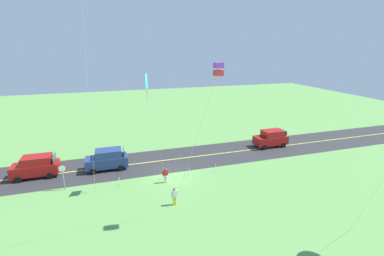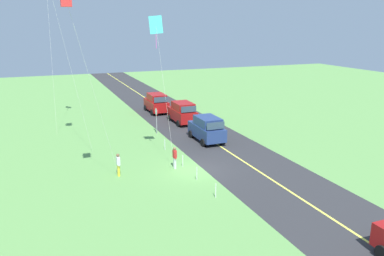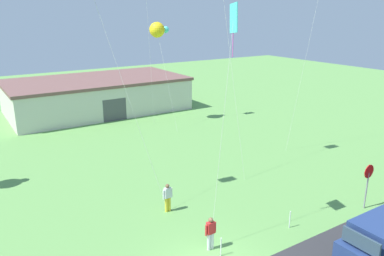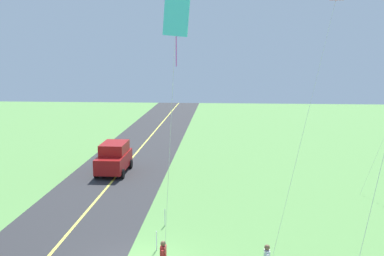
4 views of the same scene
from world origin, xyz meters
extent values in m
cube|color=#334756|center=(4.48, -3.58, 1.84)|extent=(0.10, 1.62, 0.60)
cylinder|color=black|center=(7.78, -2.63, 0.34)|extent=(0.68, 0.22, 0.68)
cylinder|color=gray|center=(10.20, -0.10, 1.05)|extent=(0.08, 0.08, 2.10)
cylinder|color=red|center=(10.20, -0.10, 2.18)|extent=(0.76, 0.04, 0.76)
cylinder|color=white|center=(10.20, -0.07, 2.18)|extent=(0.62, 0.01, 0.62)
cylinder|color=silver|center=(0.79, 1.36, 0.41)|extent=(0.16, 0.16, 0.82)
cylinder|color=silver|center=(0.97, 1.36, 0.41)|extent=(0.16, 0.16, 0.82)
cube|color=red|center=(0.88, 1.36, 1.10)|extent=(0.36, 0.22, 0.56)
cylinder|color=red|center=(0.64, 1.36, 1.05)|extent=(0.10, 0.10, 0.52)
cylinder|color=red|center=(1.12, 1.36, 1.05)|extent=(0.10, 0.10, 0.52)
sphere|color=brown|center=(0.88, 1.36, 1.49)|extent=(0.22, 0.22, 0.22)
cylinder|color=yellow|center=(0.87, 5.43, 0.41)|extent=(0.16, 0.16, 0.82)
cylinder|color=yellow|center=(1.05, 5.43, 0.41)|extent=(0.16, 0.16, 0.82)
cube|color=silver|center=(0.96, 5.43, 1.10)|extent=(0.36, 0.22, 0.56)
cylinder|color=silver|center=(0.72, 5.43, 1.05)|extent=(0.10, 0.10, 0.52)
cylinder|color=silver|center=(1.20, 5.43, 1.05)|extent=(0.10, 0.10, 0.52)
sphere|color=brown|center=(0.96, 5.43, 1.49)|extent=(0.22, 0.22, 0.22)
cylinder|color=silver|center=(1.65, 1.72, 5.05)|extent=(1.55, 0.74, 10.10)
cube|color=#4CD8D8|center=(2.41, 2.08, 10.10)|extent=(0.37, 0.96, 1.27)
cylinder|color=#D859BF|center=(2.41, 2.08, 9.20)|extent=(0.04, 0.04, 1.40)
cylinder|color=silver|center=(-0.29, 6.83, 5.73)|extent=(2.51, 2.81, 11.47)
cylinder|color=silver|center=(6.76, 7.78, 7.92)|extent=(0.78, 2.84, 15.84)
cylinder|color=silver|center=(14.62, 8.60, 7.62)|extent=(2.50, 0.40, 15.23)
cylinder|color=silver|center=(7.91, 21.03, 8.12)|extent=(0.72, 0.26, 16.24)
cylinder|color=silver|center=(8.77, 19.32, 4.39)|extent=(0.13, 3.22, 8.78)
sphere|color=yellow|center=(8.71, 20.92, 8.77)|extent=(1.40, 1.40, 1.40)
sphere|color=#4CD8D8|center=(9.61, 20.92, 8.77)|extent=(0.60, 0.60, 0.60)
cube|color=beige|center=(5.41, 28.96, 1.60)|extent=(18.00, 10.00, 3.20)
cube|color=brown|center=(5.41, 28.96, 3.35)|extent=(18.36, 10.20, 0.30)
cube|color=#4C4C51|center=(5.41, 24.01, 1.10)|extent=(2.40, 0.12, 2.20)
cylinder|color=silver|center=(0.98, 0.70, 0.45)|extent=(0.05, 0.05, 0.90)
cylinder|color=silver|center=(5.25, 0.70, 0.45)|extent=(0.05, 0.05, 0.90)
camera|label=1|loc=(5.49, 24.88, 12.86)|focal=25.08mm
camera|label=2|loc=(-24.27, 10.06, 10.15)|focal=36.44mm
camera|label=3|loc=(-8.00, -10.92, 10.35)|focal=35.97mm
camera|label=4|loc=(17.84, 3.69, 9.06)|focal=42.90mm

